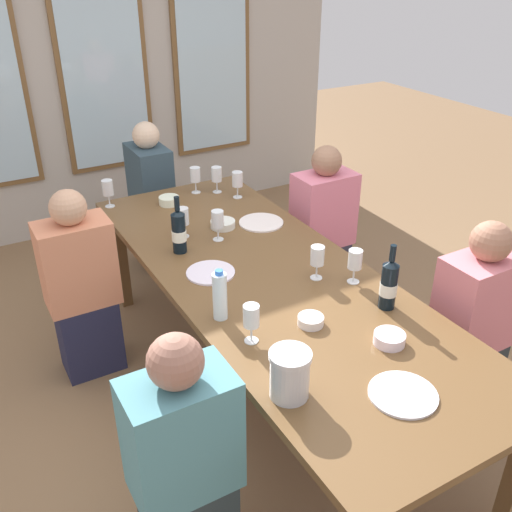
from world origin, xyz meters
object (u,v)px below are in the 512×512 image
(white_plate_2, at_px, (403,394))
(seated_person_3, at_px, (472,331))
(wine_glass_1, at_px, (195,175))
(tasting_bowl_2, at_px, (169,200))
(wine_glass_3, at_px, (355,261))
(tasting_bowl_1, at_px, (389,339))
(dining_table, at_px, (269,287))
(seated_person_2, at_px, (184,469))
(seated_person_0, at_px, (82,290))
(seated_person_1, at_px, (322,232))
(white_plate_1, at_px, (211,273))
(wine_glass_6, at_px, (108,189))
(metal_pitcher, at_px, (290,374))
(wine_glass_8, at_px, (218,220))
(wine_glass_7, at_px, (317,256))
(wine_glass_2, at_px, (237,180))
(seated_person_4, at_px, (152,200))
(tasting_bowl_0, at_px, (311,320))
(wine_glass_5, at_px, (217,175))
(white_plate_0, at_px, (261,223))
(wine_bottle_0, at_px, (179,231))
(wine_bottle_1, at_px, (389,284))
(water_bottle, at_px, (220,296))
(tasting_bowl_3, at_px, (223,224))
(wine_glass_4, at_px, (183,218))

(white_plate_2, relative_size, seated_person_3, 0.23)
(wine_glass_1, relative_size, seated_person_3, 0.16)
(tasting_bowl_2, bearing_deg, wine_glass_3, -72.59)
(tasting_bowl_1, bearing_deg, dining_table, 101.78)
(tasting_bowl_1, relative_size, seated_person_2, 0.12)
(seated_person_0, bearing_deg, wine_glass_3, -40.45)
(seated_person_1, relative_size, seated_person_2, 1.00)
(white_plate_1, distance_m, wine_glass_6, 1.09)
(metal_pitcher, relative_size, wine_glass_8, 1.09)
(wine_glass_7, height_order, seated_person_2, seated_person_2)
(tasting_bowl_2, height_order, wine_glass_2, wine_glass_2)
(seated_person_0, relative_size, seated_person_4, 1.00)
(tasting_bowl_0, height_order, seated_person_4, seated_person_4)
(tasting_bowl_0, height_order, wine_glass_1, wine_glass_1)
(wine_glass_6, height_order, seated_person_4, seated_person_4)
(wine_glass_7, xyz_separation_m, seated_person_1, (0.59, 0.75, -0.34))
(wine_glass_2, relative_size, wine_glass_7, 1.00)
(tasting_bowl_2, bearing_deg, wine_glass_5, 4.95)
(white_plate_0, relative_size, wine_glass_5, 1.50)
(wine_bottle_0, relative_size, seated_person_4, 0.28)
(tasting_bowl_1, distance_m, wine_glass_3, 0.50)
(seated_person_3, bearing_deg, wine_glass_6, 122.93)
(wine_glass_3, bearing_deg, wine_bottle_1, -91.48)
(white_plate_2, xyz_separation_m, water_bottle, (-0.35, 0.77, 0.11))
(tasting_bowl_3, xyz_separation_m, seated_person_2, (-0.83, -1.32, -0.23))
(wine_glass_5, distance_m, wine_glass_6, 0.70)
(tasting_bowl_0, bearing_deg, tasting_bowl_1, -53.03)
(white_plate_1, distance_m, wine_glass_7, 0.54)
(wine_glass_1, bearing_deg, tasting_bowl_0, -96.78)
(water_bottle, bearing_deg, seated_person_0, 114.57)
(metal_pitcher, xyz_separation_m, tasting_bowl_0, (0.32, 0.33, -0.08))
(white_plate_0, distance_m, metal_pitcher, 1.47)
(seated_person_1, bearing_deg, wine_glass_3, -117.44)
(wine_bottle_0, distance_m, wine_glass_6, 0.79)
(wine_glass_3, distance_m, seated_person_3, 0.68)
(white_plate_1, bearing_deg, seated_person_1, 23.97)
(wine_glass_6, xyz_separation_m, wine_glass_8, (0.39, -0.75, -0.00))
(white_plate_0, height_order, water_bottle, water_bottle)
(white_plate_1, relative_size, tasting_bowl_1, 1.87)
(tasting_bowl_1, bearing_deg, tasting_bowl_0, 126.97)
(dining_table, bearing_deg, wine_glass_7, -34.34)
(metal_pitcher, distance_m, wine_bottle_1, 0.75)
(wine_glass_5, distance_m, seated_person_2, 2.12)
(white_plate_0, distance_m, wine_bottle_0, 0.57)
(metal_pitcher, relative_size, wine_glass_3, 1.09)
(tasting_bowl_0, relative_size, wine_glass_5, 0.66)
(wine_bottle_1, distance_m, tasting_bowl_3, 1.15)
(dining_table, height_order, wine_glass_7, wine_glass_7)
(wine_glass_4, xyz_separation_m, wine_glass_8, (0.15, -0.13, 0.00))
(tasting_bowl_3, height_order, wine_glass_1, wine_glass_1)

